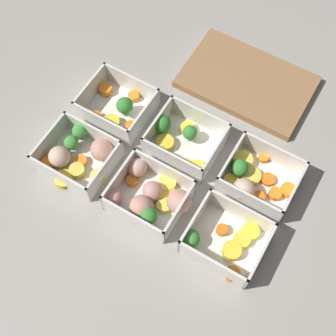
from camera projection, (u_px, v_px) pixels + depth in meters
The scene contains 8 objects.
ground_plane at pixel (168, 172), 0.95m from camera, with size 4.00×4.00×0.00m, color gray.
container_near_left at pixel (79, 156), 0.94m from camera, with size 0.15×0.13×0.06m.
container_near_center at pixel (150, 196), 0.90m from camera, with size 0.17×0.13×0.06m.
container_near_right at pixel (224, 240), 0.87m from camera, with size 0.14×0.13×0.06m.
container_far_left at pixel (117, 107), 0.99m from camera, with size 0.14×0.12×0.06m.
container_far_center at pixel (182, 139), 0.96m from camera, with size 0.15×0.13×0.06m.
container_far_right at pixel (254, 179), 0.92m from camera, with size 0.15×0.13×0.06m.
cutting_board at pixel (247, 82), 1.04m from camera, with size 0.28×0.18×0.02m.
Camera 1 is at (0.21, -0.35, 0.85)m, focal length 50.00 mm.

